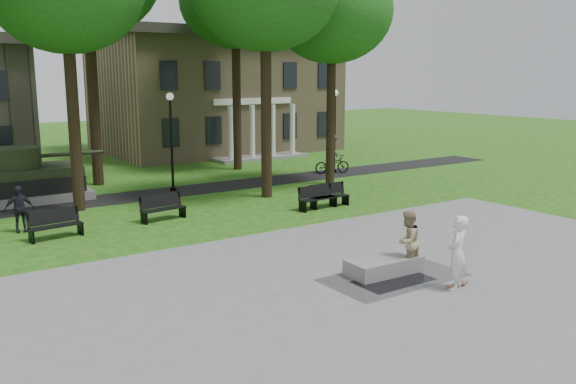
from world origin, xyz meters
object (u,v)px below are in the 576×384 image
Objects in this scene: cyclist at (332,157)px; park_bench_0 at (55,223)px; friend_watching at (407,241)px; concrete_block at (384,266)px; skateboarder at (457,253)px.

cyclist is 1.22× the size of park_bench_0.
park_bench_0 is at bearing -69.71° from friend_watching.
cyclist is 17.55m from park_bench_0.
cyclist is at bearing 56.47° from concrete_block.
friend_watching is (-0.02, 1.78, -0.10)m from skateboarder.
concrete_block is 17.87m from cyclist.
cyclist reaches higher than friend_watching.
skateboarder is 0.89× the size of cyclist.
concrete_block is 1.19× the size of park_bench_0.
friend_watching is 17.72m from cyclist.
concrete_block is 1.22× the size of friend_watching.
skateboarder is 1.11× the size of friend_watching.
concrete_block is 1.10× the size of skateboarder.
skateboarder reaches higher than friend_watching.
cyclist reaches higher than park_bench_0.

